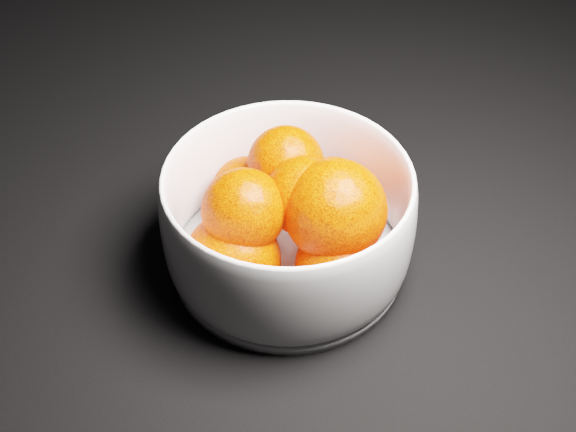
% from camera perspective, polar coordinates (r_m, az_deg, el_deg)
% --- Properties ---
extents(ground, '(3.00, 3.00, 0.00)m').
position_cam_1_polar(ground, '(0.87, -8.58, 9.36)').
color(ground, black).
rests_on(ground, ground).
extents(bowl, '(0.20, 0.20, 0.10)m').
position_cam_1_polar(bowl, '(0.62, 0.00, -0.32)').
color(bowl, white).
rests_on(bowl, ground).
extents(orange_pile, '(0.16, 0.17, 0.11)m').
position_cam_1_polar(orange_pile, '(0.61, 0.23, 0.03)').
color(orange_pile, '#F43203').
rests_on(orange_pile, bowl).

